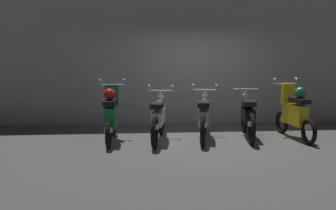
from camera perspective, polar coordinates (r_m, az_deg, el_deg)
ground_plane at (r=8.71m, az=5.16°, el=-5.03°), size 80.00×80.00×0.00m
back_wall at (r=10.63m, az=3.28°, el=6.41°), size 16.00×0.30×3.33m
motorbike_slot_0 at (r=8.59m, az=-7.97°, el=-1.38°), size 0.59×1.68×1.29m
motorbike_slot_1 at (r=8.59m, az=-1.36°, el=-1.83°), size 0.59×1.94×1.15m
motorbike_slot_2 at (r=8.80m, az=5.02°, el=-1.61°), size 0.63×1.93×1.15m
motorbike_slot_3 at (r=9.09m, az=11.07°, el=-1.44°), size 0.56×1.94×1.03m
motorbike_slot_4 at (r=9.23m, az=17.22°, el=-1.02°), size 0.59×1.68×1.29m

